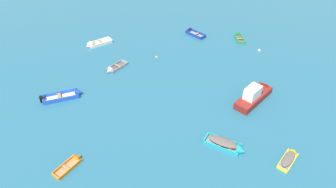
% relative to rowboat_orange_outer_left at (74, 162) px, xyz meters
% --- Properties ---
extents(rowboat_orange_outer_left, '(2.58, 2.62, 0.85)m').
position_rel_rowboat_orange_outer_left_xyz_m(rowboat_orange_outer_left, '(0.00, 0.00, 0.00)').
color(rowboat_orange_outer_left, '#99754C').
rests_on(rowboat_orange_outer_left, ground_plane).
extents(rowboat_blue_back_row_center, '(4.60, 1.98, 1.21)m').
position_rel_rowboat_orange_outer_left_xyz_m(rowboat_blue_back_row_center, '(-1.12, 9.62, 0.09)').
color(rowboat_blue_back_row_center, beige).
rests_on(rowboat_blue_back_row_center, ground_plane).
extents(rowboat_grey_distant_center, '(3.07, 2.96, 1.06)m').
position_rel_rowboat_orange_outer_left_xyz_m(rowboat_grey_distant_center, '(3.67, 14.14, -0.00)').
color(rowboat_grey_distant_center, '#4C4C51').
rests_on(rowboat_grey_distant_center, ground_plane).
extents(rowboat_deep_blue_near_camera, '(2.95, 3.61, 1.12)m').
position_rel_rowboat_orange_outer_left_xyz_m(rowboat_deep_blue_near_camera, '(15.98, 22.61, 0.04)').
color(rowboat_deep_blue_near_camera, gray).
rests_on(rowboat_deep_blue_near_camera, ground_plane).
extents(rowboat_turquoise_midfield_right, '(3.70, 3.28, 1.16)m').
position_rel_rowboat_orange_outer_left_xyz_m(rowboat_turquoise_midfield_right, '(13.77, -0.75, 0.16)').
color(rowboat_turquoise_midfield_right, gray).
rests_on(rowboat_turquoise_midfield_right, ground_plane).
extents(rowboat_white_foreground_center, '(3.99, 2.81, 1.22)m').
position_rel_rowboat_orange_outer_left_xyz_m(rowboat_white_foreground_center, '(1.22, 21.14, 0.04)').
color(rowboat_white_foreground_center, beige).
rests_on(rowboat_white_foreground_center, ground_plane).
extents(rowboat_green_midfield_left, '(1.33, 3.14, 0.94)m').
position_rel_rowboat_orange_outer_left_xyz_m(rowboat_green_midfield_left, '(22.61, 19.97, 0.02)').
color(rowboat_green_midfield_left, '#4C4C51').
rests_on(rowboat_green_midfield_left, ground_plane).
extents(rowboat_yellow_center, '(2.76, 2.53, 0.85)m').
position_rel_rowboat_orange_outer_left_xyz_m(rowboat_yellow_center, '(18.63, -2.83, 0.07)').
color(rowboat_yellow_center, gray).
rests_on(rowboat_yellow_center, ground_plane).
extents(motor_launch_maroon_near_right, '(5.71, 4.75, 2.31)m').
position_rel_rowboat_orange_outer_left_xyz_m(motor_launch_maroon_near_right, '(18.97, 5.52, 0.51)').
color(motor_launch_maroon_near_right, maroon).
rests_on(motor_launch_maroon_near_right, ground_plane).
extents(mooring_buoy_between_boats_right, '(0.41, 0.41, 0.41)m').
position_rel_rowboat_orange_outer_left_xyz_m(mooring_buoy_between_boats_right, '(24.09, 15.70, -0.15)').
color(mooring_buoy_between_boats_right, silver).
rests_on(mooring_buoy_between_boats_right, ground_plane).
extents(mooring_buoy_near_foreground, '(0.30, 0.30, 0.30)m').
position_rel_rowboat_orange_outer_left_xyz_m(mooring_buoy_near_foreground, '(9.64, 16.45, -0.15)').
color(mooring_buoy_near_foreground, yellow).
rests_on(mooring_buoy_near_foreground, ground_plane).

